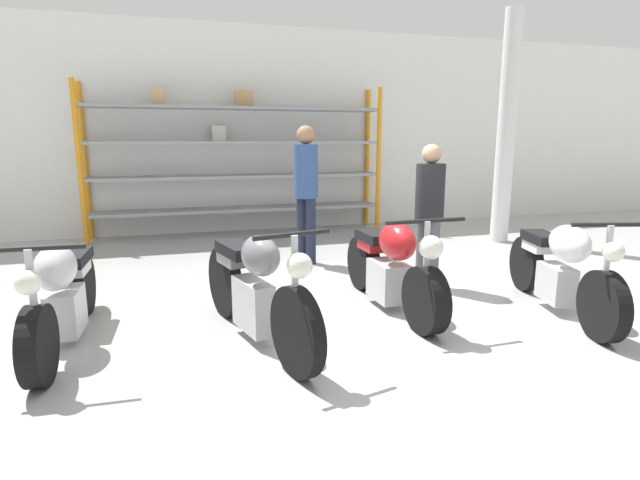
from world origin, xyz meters
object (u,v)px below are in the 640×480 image
object	(u,v)px
motorcycle_silver	(63,293)
motorcycle_white	(561,267)
motorcycle_red	(391,266)
person_browsing	(306,183)
shelving_rack	(238,156)
person_near_rack	(429,205)
motorcycle_grey	(255,288)

from	to	relation	value
motorcycle_silver	motorcycle_white	bearing A→B (deg)	85.24
motorcycle_silver	motorcycle_red	bearing A→B (deg)	92.53
motorcycle_white	person_browsing	distance (m)	3.25
person_browsing	motorcycle_silver	bearing A→B (deg)	7.45
shelving_rack	person_browsing	size ratio (longest dim) A/B	2.78
person_browsing	person_near_rack	size ratio (longest dim) A/B	1.14
shelving_rack	motorcycle_red	xyz separation A→B (m)	(0.90, -4.44, -0.93)
shelving_rack	motorcycle_grey	bearing A→B (deg)	-96.00
shelving_rack	person_near_rack	world-z (taller)	shelving_rack
shelving_rack	motorcycle_grey	xyz separation A→B (m)	(-0.51, -4.88, -0.89)
motorcycle_white	shelving_rack	bearing A→B (deg)	-139.98
motorcycle_silver	shelving_rack	bearing A→B (deg)	157.80
motorcycle_red	motorcycle_white	world-z (taller)	motorcycle_red
shelving_rack	motorcycle_red	world-z (taller)	shelving_rack
motorcycle_silver	motorcycle_red	xyz separation A→B (m)	(2.92, 0.02, 0.00)
motorcycle_grey	motorcycle_red	xyz separation A→B (m)	(1.41, 0.44, -0.03)
shelving_rack	motorcycle_silver	xyz separation A→B (m)	(-2.02, -4.46, -0.93)
person_browsing	motorcycle_grey	bearing A→B (deg)	35.24
motorcycle_white	person_browsing	bearing A→B (deg)	-130.72
person_near_rack	person_browsing	bearing A→B (deg)	-71.06
motorcycle_grey	person_browsing	size ratio (longest dim) A/B	1.13
person_near_rack	motorcycle_grey	bearing A→B (deg)	9.61
shelving_rack	person_near_rack	size ratio (longest dim) A/B	3.17
motorcycle_red	person_browsing	distance (m)	2.18
motorcycle_silver	person_near_rack	size ratio (longest dim) A/B	1.28
shelving_rack	person_near_rack	distance (m)	4.20
person_near_rack	motorcycle_red	bearing A→B (deg)	23.30
person_browsing	shelving_rack	bearing A→B (deg)	-107.22
motorcycle_grey	person_near_rack	distance (m)	2.41
motorcycle_red	person_near_rack	size ratio (longest dim) A/B	1.23
person_browsing	person_near_rack	world-z (taller)	person_browsing
motorcycle_silver	person_near_rack	world-z (taller)	person_near_rack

